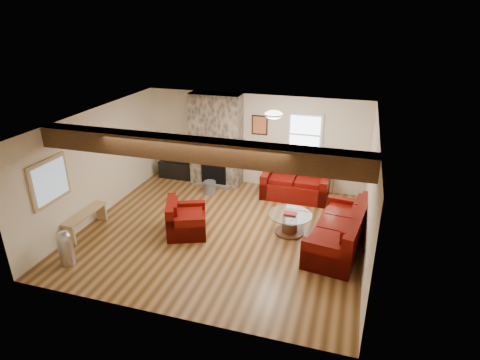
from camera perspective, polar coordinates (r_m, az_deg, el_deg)
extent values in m
plane|color=#543416|center=(8.92, -2.67, -7.27)|extent=(8.00, 8.00, 0.00)
plane|color=silver|center=(7.95, -3.00, 8.45)|extent=(8.00, 8.00, 0.00)
plane|color=beige|center=(10.82, 2.04, 5.62)|extent=(8.00, 0.00, 8.00)
plane|color=beige|center=(6.13, -11.51, -9.57)|extent=(8.00, 0.00, 8.00)
plane|color=beige|center=(9.72, -19.76, 2.14)|extent=(0.00, 7.50, 7.50)
plane|color=beige|center=(7.95, 18.05, -2.32)|extent=(0.00, 7.50, 7.50)
cube|color=#34210F|center=(6.89, -6.46, 4.34)|extent=(6.00, 0.36, 0.38)
cube|color=#38332B|center=(10.88, -3.42, 5.69)|extent=(1.40, 0.50, 2.50)
cube|color=black|center=(10.93, -3.77, 1.31)|extent=(0.70, 0.06, 0.90)
cube|color=#38332B|center=(11.05, -3.80, -0.76)|extent=(1.00, 0.25, 0.08)
cylinder|color=#492B17|center=(8.90, 7.02, -7.34)|extent=(0.63, 0.63, 0.04)
cylinder|color=#492B17|center=(8.81, 7.08, -6.29)|extent=(0.34, 0.34, 0.42)
cylinder|color=white|center=(8.69, 7.16, -4.91)|extent=(0.94, 0.94, 0.02)
cube|color=maroon|center=(8.68, 7.17, -4.75)|extent=(0.26, 0.19, 0.03)
cube|color=black|center=(11.71, -8.99, 1.51)|extent=(0.98, 0.39, 0.49)
imported|color=black|center=(11.55, -9.13, 3.61)|extent=(0.73, 0.10, 0.42)
cylinder|color=#B08A49|center=(10.19, 12.82, -3.66)|extent=(0.26, 0.26, 0.03)
cylinder|color=#B08A49|center=(9.93, 13.13, -0.44)|extent=(0.03, 0.03, 1.28)
cone|color=beige|center=(9.69, 13.48, 3.13)|extent=(0.37, 0.37, 0.26)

